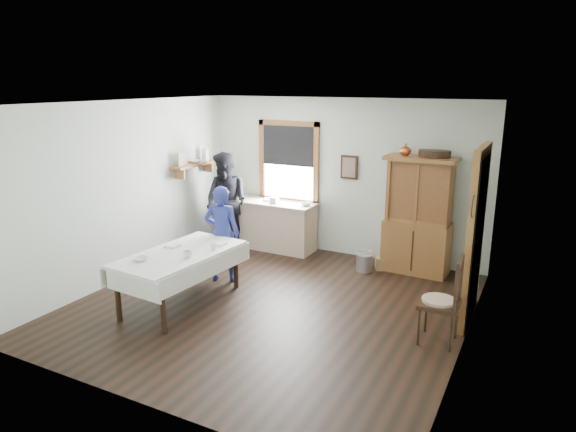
{
  "coord_description": "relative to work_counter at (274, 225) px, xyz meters",
  "views": [
    {
      "loc": [
        3.15,
        -5.64,
        2.97
      ],
      "look_at": [
        0.1,
        0.3,
        1.2
      ],
      "focal_mm": 32.0,
      "sensor_mm": 36.0,
      "label": 1
    }
  ],
  "objects": [
    {
      "name": "room",
      "position": [
        1.14,
        -2.17,
        0.91
      ],
      "size": [
        5.01,
        5.01,
        2.7
      ],
      "color": "black",
      "rests_on": "ground"
    },
    {
      "name": "window",
      "position": [
        0.14,
        0.3,
        1.19
      ],
      "size": [
        1.18,
        0.07,
        1.48
      ],
      "color": "white",
      "rests_on": "room"
    },
    {
      "name": "doorway",
      "position": [
        3.6,
        -1.32,
        0.73
      ],
      "size": [
        0.09,
        1.14,
        2.22
      ],
      "color": "#433830",
      "rests_on": "room"
    },
    {
      "name": "wall_shelf",
      "position": [
        -1.23,
        -0.63,
        1.14
      ],
      "size": [
        0.24,
        1.0,
        0.44
      ],
      "color": "olive",
      "rests_on": "room"
    },
    {
      "name": "framed_picture",
      "position": [
        1.29,
        0.29,
        1.11
      ],
      "size": [
        0.3,
        0.04,
        0.4
      ],
      "primitive_type": "cube",
      "color": "black",
      "rests_on": "room"
    },
    {
      "name": "rug_beater",
      "position": [
        3.59,
        -1.87,
        1.28
      ],
      "size": [
        0.01,
        0.27,
        0.27
      ],
      "primitive_type": "torus",
      "rotation": [
        0.0,
        1.57,
        0.0
      ],
      "color": "black",
      "rests_on": "room"
    },
    {
      "name": "work_counter",
      "position": [
        0.0,
        0.0,
        0.0
      ],
      "size": [
        1.54,
        0.61,
        0.87
      ],
      "primitive_type": "cube",
      "rotation": [
        0.0,
        0.0,
        -0.02
      ],
      "color": "#CAAA8C",
      "rests_on": "room"
    },
    {
      "name": "china_hutch",
      "position": [
        2.57,
        -0.01,
        0.49
      ],
      "size": [
        1.11,
        0.57,
        1.85
      ],
      "primitive_type": "cube",
      "rotation": [
        0.0,
        0.0,
        -0.05
      ],
      "color": "olive",
      "rests_on": "room"
    },
    {
      "name": "dining_table",
      "position": [
        0.01,
        -2.67,
        -0.07
      ],
      "size": [
        1.12,
        1.91,
        0.73
      ],
      "primitive_type": "cube",
      "rotation": [
        0.0,
        0.0,
        -0.09
      ],
      "color": "white",
      "rests_on": "room"
    },
    {
      "name": "spindle_chair",
      "position": [
        3.36,
        -2.16,
        0.09
      ],
      "size": [
        0.51,
        0.51,
        1.06
      ],
      "primitive_type": "cube",
      "rotation": [
        0.0,
        0.0,
        0.05
      ],
      "color": "black",
      "rests_on": "room"
    },
    {
      "name": "pail",
      "position": [
        1.84,
        -0.34,
        -0.3
      ],
      "size": [
        0.35,
        0.35,
        0.28
      ],
      "primitive_type": "cube",
      "rotation": [
        0.0,
        0.0,
        -0.42
      ],
      "color": "#A0A2A8",
      "rests_on": "room"
    },
    {
      "name": "wicker_basket",
      "position": [
        2.13,
        -0.09,
        -0.34
      ],
      "size": [
        0.41,
        0.36,
        0.2
      ],
      "primitive_type": "cube",
      "rotation": [
        0.0,
        0.0,
        0.41
      ],
      "color": "olive",
      "rests_on": "room"
    },
    {
      "name": "woman_blue",
      "position": [
        0.04,
        -1.71,
        0.25
      ],
      "size": [
        0.58,
        0.48,
        1.37
      ],
      "primitive_type": "imported",
      "rotation": [
        0.0,
        0.0,
        3.48
      ],
      "color": "navy",
      "rests_on": "room"
    },
    {
      "name": "figure_dark",
      "position": [
        -0.72,
        -0.44,
        0.38
      ],
      "size": [
        0.88,
        0.73,
        1.63
      ],
      "primitive_type": "imported",
      "rotation": [
        0.0,
        0.0,
        -0.15
      ],
      "color": "black",
      "rests_on": "room"
    },
    {
      "name": "table_cup_a",
      "position": [
        0.24,
        -2.78,
        0.34
      ],
      "size": [
        0.12,
        0.12,
        0.09
      ],
      "primitive_type": "imported",
      "rotation": [
        0.0,
        0.0,
        0.03
      ],
      "color": "silver",
      "rests_on": "dining_table"
    },
    {
      "name": "table_cup_b",
      "position": [
        0.35,
        -2.36,
        0.34
      ],
      "size": [
        0.09,
        0.09,
        0.09
      ],
      "primitive_type": "imported",
      "rotation": [
        0.0,
        0.0,
        -0.03
      ],
      "color": "silver",
      "rests_on": "dining_table"
    },
    {
      "name": "table_bowl",
      "position": [
        -0.23,
        -3.15,
        0.32
      ],
      "size": [
        0.23,
        0.23,
        0.05
      ],
      "primitive_type": "imported",
      "rotation": [
        0.0,
        0.0,
        -0.15
      ],
      "color": "silver",
      "rests_on": "dining_table"
    },
    {
      "name": "counter_book",
      "position": [
        -0.24,
        0.06,
        0.45
      ],
      "size": [
        0.27,
        0.3,
        0.02
      ],
      "primitive_type": "imported",
      "rotation": [
        0.0,
        0.0,
        0.41
      ],
      "color": "#7F6655",
      "rests_on": "work_counter"
    },
    {
      "name": "counter_bowl",
      "position": [
        0.63,
        -0.0,
        0.47
      ],
      "size": [
        0.22,
        0.22,
        0.06
      ],
      "primitive_type": "imported",
      "rotation": [
        0.0,
        0.0,
        0.21
      ],
      "color": "silver",
      "rests_on": "work_counter"
    },
    {
      "name": "shelf_bowl",
      "position": [
        -1.23,
        -0.62,
        1.16
      ],
      "size": [
        0.22,
        0.22,
        0.05
      ],
      "primitive_type": "imported",
      "color": "silver",
      "rests_on": "wall_shelf"
    }
  ]
}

